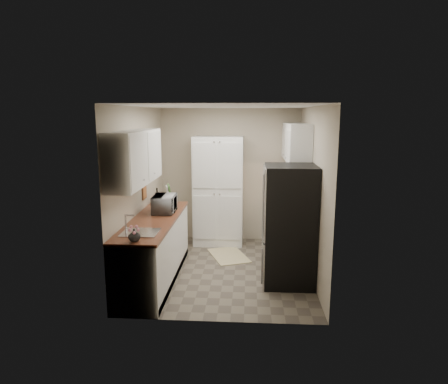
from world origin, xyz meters
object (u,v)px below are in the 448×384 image
Objects in this scene: pantry_cabinet at (218,191)px; refrigerator at (289,225)px; microwave at (165,204)px; electric_range at (286,234)px; toaster_oven at (286,191)px; wine_bottle at (157,197)px.

refrigerator is (1.14, -1.73, -0.15)m from pantry_cabinet.
pantry_cabinet is 1.54m from microwave.
pantry_cabinet reaches higher than electric_range.
microwave is at bearing -166.69° from electric_range.
pantry_cabinet is 2.07m from refrigerator.
refrigerator reaches higher than toaster_oven.
electric_range is at bearing -78.33° from microwave.
toaster_oven is at bearing 20.65° from wine_bottle.
refrigerator is 6.60× the size of wine_bottle.
wine_bottle is 0.69× the size of toaster_oven.
electric_range is 2.02m from microwave.
wine_bottle reaches higher than toaster_oven.
wine_bottle is at bearing 175.90° from toaster_oven.
toaster_oven is at bearing 85.70° from electric_range.
microwave is at bearing -65.37° from wine_bottle.
wine_bottle is at bearing 22.99° from microwave.
pantry_cabinet is 1.28m from wine_bottle.
microwave is 2.36m from toaster_oven.
refrigerator is at bearing -56.54° from pantry_cabinet.
microwave is (-0.71, -1.37, 0.05)m from pantry_cabinet.
wine_bottle is (-2.08, 0.86, 0.20)m from refrigerator.
toaster_oven is at bearing 86.56° from refrigerator.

